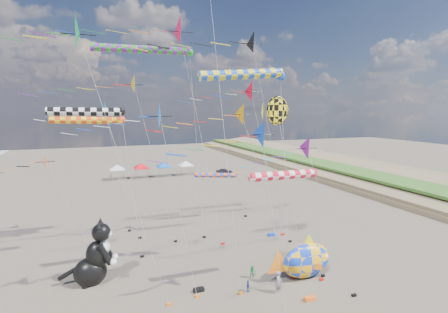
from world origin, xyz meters
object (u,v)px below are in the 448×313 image
object	(u,v)px
child_blue	(248,286)
cat_inflatable	(93,252)
fish_inflatable	(305,260)
child_green	(252,272)
parked_car	(224,171)
person_adult	(278,282)

from	to	relation	value
child_blue	cat_inflatable	bearing A→B (deg)	92.62
fish_inflatable	child_blue	bearing A→B (deg)	-176.42
child_green	parked_car	world-z (taller)	parked_car
parked_car	child_green	bearing A→B (deg)	179.40
person_adult	child_blue	size ratio (longest dim) A/B	1.87
fish_inflatable	child_green	world-z (taller)	fish_inflatable
person_adult	parked_car	xyz separation A→B (m)	(14.94, 50.85, -0.27)
child_green	child_blue	size ratio (longest dim) A/B	1.18
parked_car	child_blue	bearing A→B (deg)	178.67
person_adult	child_green	world-z (taller)	person_adult
cat_inflatable	person_adult	bearing A→B (deg)	-16.87
child_green	child_blue	distance (m)	2.38
cat_inflatable	fish_inflatable	distance (m)	18.61
person_adult	child_blue	bearing A→B (deg)	110.47
fish_inflatable	child_blue	distance (m)	5.94
cat_inflatable	parked_car	xyz separation A→B (m)	(29.01, 43.64, -2.19)
person_adult	child_green	distance (m)	3.16
fish_inflatable	parked_car	world-z (taller)	fish_inflatable
child_green	fish_inflatable	bearing A→B (deg)	4.69
person_adult	child_green	xyz separation A→B (m)	(-0.90, 3.01, -0.34)
cat_inflatable	child_green	xyz separation A→B (m)	(13.17, -4.20, -2.26)
fish_inflatable	cat_inflatable	bearing A→B (deg)	161.80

